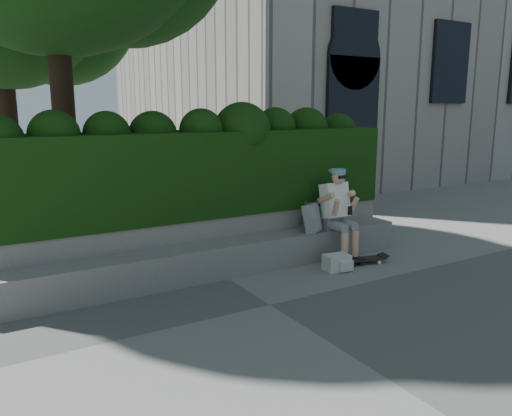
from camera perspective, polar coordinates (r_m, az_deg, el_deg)
ground at (r=5.98m, az=1.60°, el=-11.01°), size 80.00×80.00×0.00m
bench_ledge at (r=6.93m, az=-3.92°, el=-5.87°), size 6.00×0.45×0.45m
planter_wall at (r=7.30m, az=-5.62°, el=-3.78°), size 6.00×0.50×0.75m
hedge at (r=7.31m, az=-6.52°, el=4.03°), size 6.00×1.00×1.20m
person at (r=7.65m, az=9.27°, el=-0.26°), size 0.40×0.76×1.38m
skateboard at (r=7.57m, az=11.79°, el=-5.81°), size 0.82×0.36×0.08m
backpack_plaid at (r=7.48m, az=6.42°, el=-1.15°), size 0.33×0.28×0.42m
backpack_ground at (r=7.23m, az=9.21°, el=-6.16°), size 0.38×0.29×0.23m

